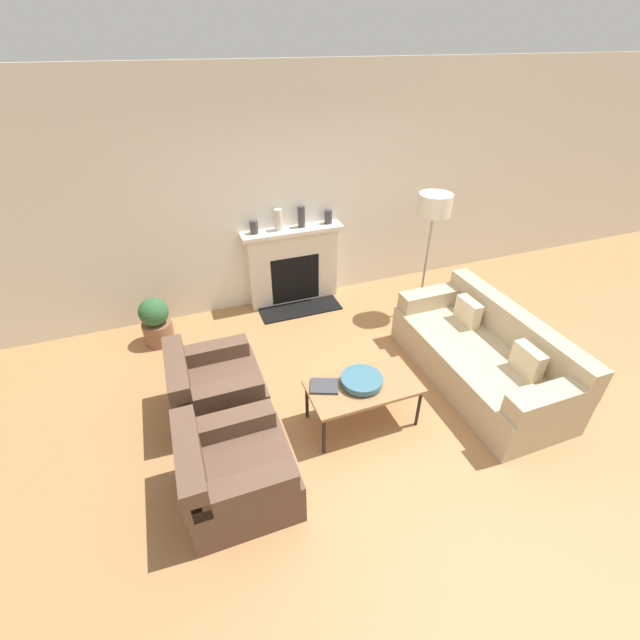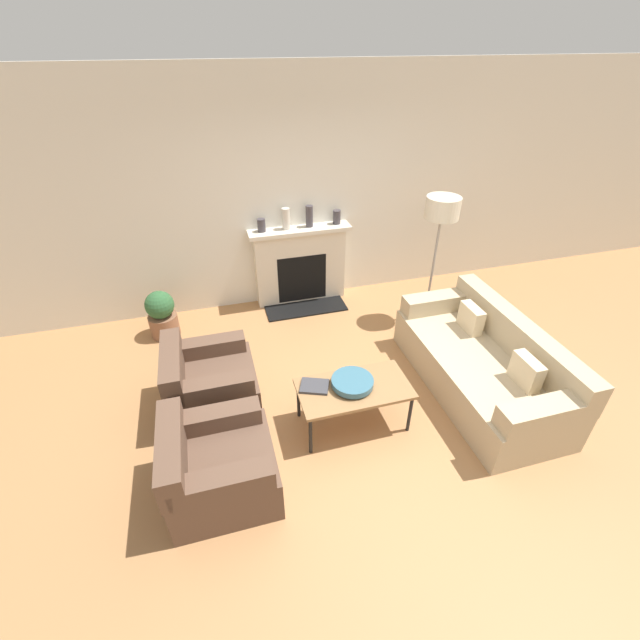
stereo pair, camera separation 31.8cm
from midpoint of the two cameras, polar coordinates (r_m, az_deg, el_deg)
The scene contains 15 objects.
ground_plane at distance 4.30m, azimuth 8.47°, elevation -13.08°, with size 18.00×18.00×0.00m, color #A87547.
wall_back at distance 5.58m, azimuth -0.72°, elevation 16.54°, with size 18.00×0.06×2.90m.
fireplace at distance 5.78m, azimuth -1.03°, elevation 7.17°, with size 1.32×0.59×1.05m.
couch at distance 4.76m, azimuth 22.73°, elevation -5.57°, with size 0.94×2.02×0.77m.
armchair_near at distance 3.61m, azimuth -11.04°, elevation -18.71°, with size 0.83×0.81×0.72m.
armchair_far at distance 4.31m, azimuth -12.56°, elevation -8.28°, with size 0.83×0.81×0.72m.
coffee_table at distance 3.96m, azimuth 6.89°, elevation -9.36°, with size 1.02×0.54×0.46m.
bowl at distance 3.91m, azimuth 6.69°, elevation -8.28°, with size 0.38×0.38×0.08m.
book at distance 3.90m, azimuth 1.62°, elevation -8.87°, with size 0.31×0.28×0.02m.
floor_lamp at distance 5.27m, azimuth 17.54°, elevation 12.76°, with size 0.39×0.39×1.60m.
mantel_vase_left at distance 5.45m, azimuth -6.13°, elevation 12.43°, with size 0.10×0.10×0.16m.
mantel_vase_center_left at distance 5.49m, azimuth -2.87°, elevation 13.31°, with size 0.10×0.10×0.27m.
mantel_vase_center_right at distance 5.56m, azimuth 0.25°, elevation 13.65°, with size 0.09×0.09×0.27m.
mantel_vase_right at distance 5.68m, azimuth 3.90°, elevation 13.52°, with size 0.10×0.10×0.18m.
potted_plant at distance 5.44m, azimuth -18.79°, elevation 0.69°, with size 0.34×0.34×0.60m.
Camera 2 is at (-1.22, -2.66, 3.12)m, focal length 24.00 mm.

